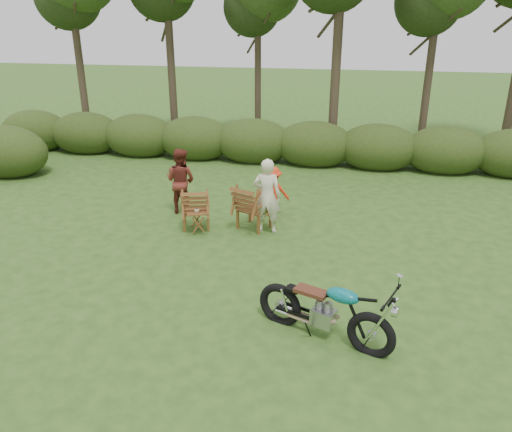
% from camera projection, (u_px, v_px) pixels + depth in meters
% --- Properties ---
extents(ground, '(80.00, 80.00, 0.00)m').
position_uv_depth(ground, '(260.00, 314.00, 8.07)').
color(ground, '#284918').
rests_on(ground, ground).
extents(tree_line, '(22.52, 11.62, 8.14)m').
position_uv_depth(tree_line, '(337.00, 39.00, 15.39)').
color(tree_line, '#32251B').
rests_on(tree_line, ground).
extents(motorcycle, '(2.22, 1.48, 1.19)m').
position_uv_depth(motorcycle, '(322.00, 336.00, 7.51)').
color(motorcycle, '#0DAEB4').
rests_on(motorcycle, ground).
extents(lawn_chair_right, '(0.94, 0.94, 1.04)m').
position_uv_depth(lawn_chair_right, '(254.00, 228.00, 11.33)').
color(lawn_chair_right, brown).
rests_on(lawn_chair_right, ground).
extents(lawn_chair_left, '(0.84, 0.84, 0.98)m').
position_uv_depth(lawn_chair_left, '(197.00, 227.00, 11.36)').
color(lawn_chair_left, brown).
rests_on(lawn_chair_left, ground).
extents(side_table, '(0.61, 0.57, 0.50)m').
position_uv_depth(side_table, '(198.00, 222.00, 11.00)').
color(side_table, '#5A2E16').
rests_on(side_table, ground).
extents(cup, '(0.13, 0.13, 0.09)m').
position_uv_depth(cup, '(197.00, 210.00, 10.85)').
color(cup, beige).
rests_on(cup, side_table).
extents(adult_a, '(0.62, 0.42, 1.68)m').
position_uv_depth(adult_a, '(267.00, 231.00, 11.15)').
color(adult_a, beige).
rests_on(adult_a, ground).
extents(adult_b, '(0.89, 0.77, 1.59)m').
position_uv_depth(adult_b, '(182.00, 212.00, 12.26)').
color(adult_b, maroon).
rests_on(adult_b, ground).
extents(child, '(0.84, 0.55, 1.22)m').
position_uv_depth(child, '(272.00, 215.00, 12.04)').
color(child, red).
rests_on(child, ground).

